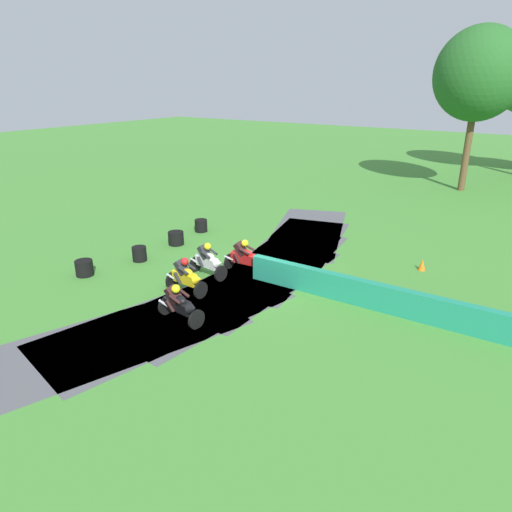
% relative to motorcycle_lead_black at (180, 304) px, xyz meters
% --- Properties ---
extents(ground_plane, '(120.00, 120.00, 0.00)m').
position_rel_motorcycle_lead_black_xyz_m(ground_plane, '(0.01, 4.17, -0.64)').
color(ground_plane, '#428433').
extents(track_asphalt, '(6.08, 21.05, 0.01)m').
position_rel_motorcycle_lead_black_xyz_m(track_asphalt, '(-0.47, 4.17, -0.64)').
color(track_asphalt, '#515156').
rests_on(track_asphalt, ground).
extents(safety_barrier, '(10.65, 0.44, 0.90)m').
position_rel_motorcycle_lead_black_xyz_m(safety_barrier, '(5.25, 4.24, -0.19)').
color(safety_barrier, '#1E8466').
rests_on(safety_barrier, ground).
extents(motorcycle_lead_black, '(1.70, 0.90, 1.43)m').
position_rel_motorcycle_lead_black_xyz_m(motorcycle_lead_black, '(0.00, 0.00, 0.00)').
color(motorcycle_lead_black, black).
rests_on(motorcycle_lead_black, ground).
extents(motorcycle_chase_yellow, '(1.70, 0.79, 1.42)m').
position_rel_motorcycle_lead_black_xyz_m(motorcycle_chase_yellow, '(-1.23, 1.65, 0.02)').
color(motorcycle_chase_yellow, black).
rests_on(motorcycle_chase_yellow, ground).
extents(motorcycle_trailing_white, '(1.71, 0.85, 1.42)m').
position_rel_motorcycle_lead_black_xyz_m(motorcycle_trailing_white, '(-1.56, 3.23, 0.02)').
color(motorcycle_trailing_white, black).
rests_on(motorcycle_trailing_white, ground).
extents(motorcycle_fourth_red, '(1.68, 0.76, 1.43)m').
position_rel_motorcycle_lead_black_xyz_m(motorcycle_fourth_red, '(-0.66, 4.33, 0.02)').
color(motorcycle_fourth_red, black).
rests_on(motorcycle_fourth_red, ground).
extents(tire_stack_near, '(0.66, 0.66, 0.60)m').
position_rel_motorcycle_lead_black_xyz_m(tire_stack_near, '(-5.56, 0.70, -0.34)').
color(tire_stack_near, black).
rests_on(tire_stack_near, ground).
extents(tire_stack_mid_a, '(0.58, 0.58, 0.60)m').
position_rel_motorcycle_lead_black_xyz_m(tire_stack_mid_a, '(-4.99, 2.94, -0.34)').
color(tire_stack_mid_a, black).
rests_on(tire_stack_mid_a, ground).
extents(tire_stack_mid_b, '(0.70, 0.70, 0.60)m').
position_rel_motorcycle_lead_black_xyz_m(tire_stack_mid_b, '(-5.14, 5.26, -0.34)').
color(tire_stack_mid_b, black).
rests_on(tire_stack_mid_b, ground).
extents(tire_stack_far, '(0.61, 0.61, 0.60)m').
position_rel_motorcycle_lead_black_xyz_m(tire_stack_far, '(-5.47, 7.38, -0.34)').
color(tire_stack_far, black).
rests_on(tire_stack_far, ground).
extents(traffic_cone, '(0.28, 0.28, 0.44)m').
position_rel_motorcycle_lead_black_xyz_m(traffic_cone, '(4.92, 8.44, -0.42)').
color(traffic_cone, orange).
rests_on(traffic_cone, ground).
extents(tree_far_right, '(5.48, 5.48, 10.22)m').
position_rel_motorcycle_lead_black_xyz_m(tree_far_right, '(3.10, 24.29, 6.67)').
color(tree_far_right, brown).
rests_on(tree_far_right, ground).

